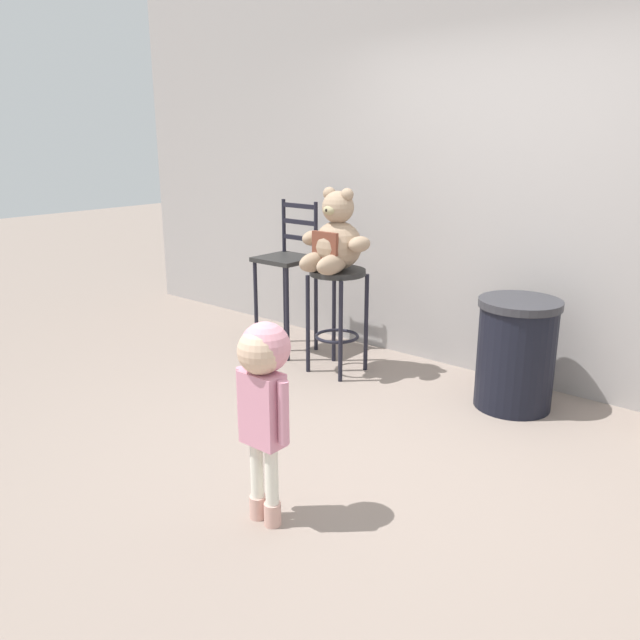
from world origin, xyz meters
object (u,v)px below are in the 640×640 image
at_px(child_walking, 263,381).
at_px(trash_bin, 516,353).
at_px(bar_stool_with_teddy, 337,299).
at_px(bar_chair_empty, 288,267).
at_px(teddy_bear, 335,240).

bearing_deg(child_walking, trash_bin, 2.00).
xyz_separation_m(bar_stool_with_teddy, child_walking, (0.98, -1.76, 0.13)).
distance_m(bar_stool_with_teddy, trash_bin, 1.34).
bearing_deg(bar_chair_empty, bar_stool_with_teddy, -11.87).
bearing_deg(teddy_bear, bar_stool_with_teddy, 90.00).
bearing_deg(trash_bin, child_walking, -99.30).
relative_size(bar_stool_with_teddy, bar_chair_empty, 0.64).
bearing_deg(bar_stool_with_teddy, teddy_bear, -90.00).
height_order(bar_stool_with_teddy, trash_bin, bar_stool_with_teddy).
distance_m(bar_stool_with_teddy, teddy_bear, 0.44).
height_order(teddy_bear, trash_bin, teddy_bear).
height_order(teddy_bear, bar_chair_empty, teddy_bear).
height_order(child_walking, bar_chair_empty, bar_chair_empty).
xyz_separation_m(teddy_bear, trash_bin, (1.31, 0.26, -0.64)).
xyz_separation_m(child_walking, trash_bin, (0.33, 2.00, -0.33)).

